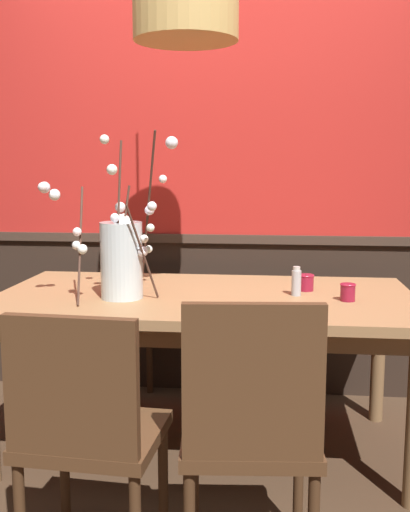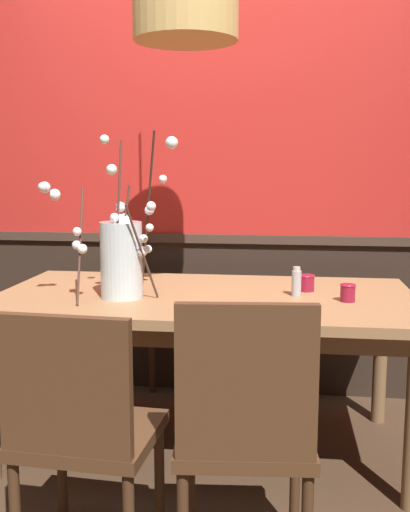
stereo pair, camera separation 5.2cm
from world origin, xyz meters
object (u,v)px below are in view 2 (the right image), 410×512
object	(u,v)px
dining_table	(205,311)
chair_near_side_right	(245,427)
chair_near_side_left	(81,426)
candle_holder_nearer_center	(306,283)
condiment_bottle	(296,282)
chair_far_side_right	(268,295)
candle_holder_nearer_edge	(348,293)
vase_with_blossoms	(121,257)
chair_far_side_left	(184,297)
pendant_lamp	(186,13)

from	to	relation	value
dining_table	chair_near_side_right	xyz separation A→B (m)	(0.24, -0.91, -0.14)
dining_table	chair_near_side_left	bearing A→B (deg)	-106.44
candle_holder_nearer_center	condiment_bottle	xyz separation A→B (m)	(-0.05, -0.12, 0.02)
chair_near_side_left	condiment_bottle	distance (m)	1.20
chair_far_side_right	candle_holder_nearer_edge	size ratio (longest dim) A/B	12.92
chair_near_side_left	chair_far_side_right	world-z (taller)	chair_far_side_right
vase_with_blossoms	candle_holder_nearer_center	distance (m)	0.87
chair_far_side_left	chair_far_side_right	size ratio (longest dim) A/B	0.95
condiment_bottle	vase_with_blossoms	bearing A→B (deg)	-170.34
condiment_bottle	chair_near_side_left	bearing A→B (deg)	-126.15
candle_holder_nearer_center	vase_with_blossoms	bearing A→B (deg)	-163.16
chair_near_side_left	vase_with_blossoms	size ratio (longest dim) A/B	1.23
dining_table	chair_near_side_left	xyz separation A→B (m)	(-0.27, -0.93, -0.16)
chair_near_side_right	candle_holder_nearer_edge	xyz separation A→B (m)	(0.39, 0.83, 0.26)
dining_table	chair_far_side_right	xyz separation A→B (m)	(0.27, 0.92, -0.12)
vase_with_blossoms	candle_holder_nearer_center	bearing A→B (deg)	16.84
vase_with_blossoms	chair_far_side_left	bearing A→B (deg)	84.03
condiment_bottle	pendant_lamp	size ratio (longest dim) A/B	0.15
dining_table	condiment_bottle	distance (m)	0.44
pendant_lamp	vase_with_blossoms	bearing A→B (deg)	-164.75
candle_holder_nearer_edge	chair_near_side_right	bearing A→B (deg)	-114.93
chair_near_side_left	chair_near_side_right	size ratio (longest dim) A/B	0.95
dining_table	chair_near_side_right	bearing A→B (deg)	-75.11
dining_table	pendant_lamp	bearing A→B (deg)	-149.84
candle_holder_nearer_center	chair_far_side_left	bearing A→B (deg)	131.63
chair_far_side_left	chair_near_side_left	size ratio (longest dim) A/B	1.04
chair_near_side_right	vase_with_blossoms	size ratio (longest dim) A/B	1.29
chair_near_side_right	candle_holder_nearer_center	size ratio (longest dim) A/B	11.70
chair_far_side_left	chair_near_side_right	size ratio (longest dim) A/B	0.99
chair_far_side_left	candle_holder_nearer_edge	xyz separation A→B (m)	(0.88, -1.00, 0.26)
chair_far_side_right	chair_far_side_left	bearing A→B (deg)	-179.80
candle_holder_nearer_center	chair_far_side_right	bearing A→B (deg)	103.50
chair_far_side_right	pendant_lamp	xyz separation A→B (m)	(-0.34, -0.97, 1.41)
vase_with_blossoms	condiment_bottle	world-z (taller)	vase_with_blossoms
chair_near_side_left	candle_holder_nearer_edge	size ratio (longest dim) A/B	11.72
chair_far_side_right	candle_holder_nearer_edge	distance (m)	1.09
candle_holder_nearer_edge	chair_far_side_left	bearing A→B (deg)	131.30
chair_far_side_left	pendant_lamp	world-z (taller)	pendant_lamp
chair_far_side_right	candle_holder_nearer_center	xyz separation A→B (m)	(0.19, -0.80, 0.24)
chair_near_side_left	chair_near_side_right	xyz separation A→B (m)	(0.52, 0.02, 0.02)
chair_far_side_left	vase_with_blossoms	distance (m)	1.13
vase_with_blossoms	candle_holder_nearer_center	xyz separation A→B (m)	(0.82, 0.25, -0.14)
vase_with_blossoms	pendant_lamp	xyz separation A→B (m)	(0.28, 0.08, 1.03)
vase_with_blossoms	pendant_lamp	distance (m)	1.07
candle_holder_nearer_center	condiment_bottle	world-z (taller)	condiment_bottle
dining_table	chair_far_side_right	bearing A→B (deg)	73.86
chair_near_side_right	chair_far_side_right	bearing A→B (deg)	89.18
vase_with_blossoms	condiment_bottle	xyz separation A→B (m)	(0.77, 0.13, -0.12)
chair_near_side_left	vase_with_blossoms	bearing A→B (deg)	95.93
chair_near_side_left	chair_far_side_right	xyz separation A→B (m)	(0.54, 1.85, 0.04)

